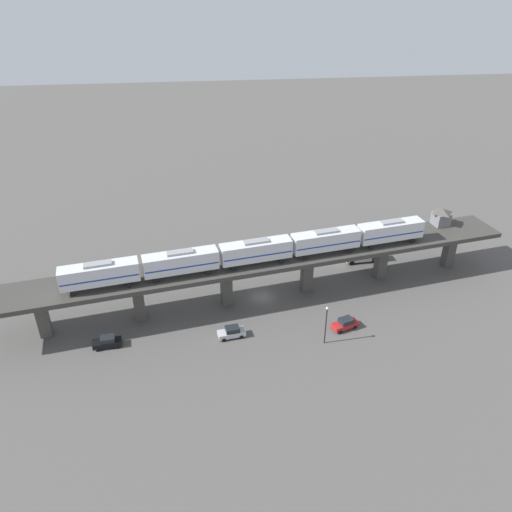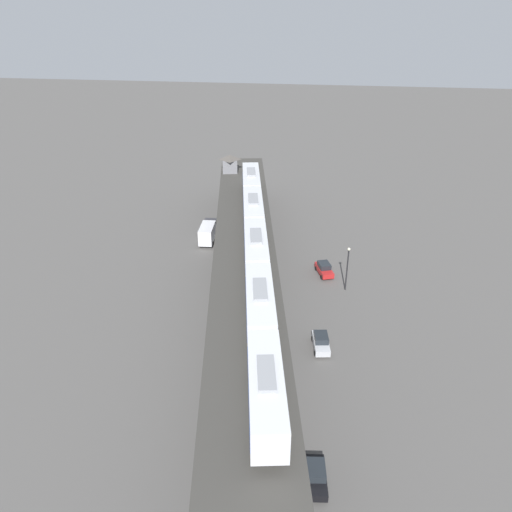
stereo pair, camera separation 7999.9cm
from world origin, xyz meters
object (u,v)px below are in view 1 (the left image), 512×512
Objects in this scene: street_car_silver at (232,332)px; delivery_truck at (362,254)px; street_lamp at (326,322)px; subway_train at (256,251)px; signal_hut at (441,216)px; street_car_red at (345,324)px; street_car_black at (107,342)px.

street_car_silver is 0.63× the size of delivery_truck.
street_lamp reaches higher than street_car_silver.
subway_train is at bearing 37.91° from street_lamp.
signal_hut is at bearing -74.66° from subway_train.
street_car_silver is 0.97× the size of street_car_red.
street_car_silver is at bearing 150.26° from subway_train.
street_car_black and street_car_red have the same top height.
delivery_truck is at bearing -62.92° from subway_train.
signal_hut is 36.23m from street_lamp.
subway_train is 8.47× the size of delivery_truck.
subway_train reaches higher than street_car_red.
delivery_truck is (1.47, 14.42, -8.17)m from signal_hut.
street_car_silver is 18.65m from street_car_red.
signal_hut is 0.54× the size of street_lamp.
delivery_truck is 27.47m from street_lamp.
subway_train is 27.25m from delivery_truck.
street_car_silver is at bearing 89.72° from street_car_red.
subway_train is at bearing 105.34° from signal_hut.
street_car_silver is 15.12m from street_lamp.
delivery_truck is at bearing -29.62° from street_lamp.
delivery_truck is at bearing -53.74° from street_car_silver.
subway_train reaches higher than signal_hut.
street_car_red is at bearing -90.17° from street_car_black.
subway_train is 8.93× the size of street_lamp.
street_lamp is at bearing 128.61° from signal_hut.
street_lamp reaches higher than street_car_black.
delivery_truck is (11.72, -22.92, -8.91)m from subway_train.
signal_hut reaches higher than street_car_silver.
signal_hut reaches higher than street_car_red.
street_car_silver and street_car_red have the same top height.
street_car_black is 34.18m from street_lamp.
delivery_truck is at bearing -24.28° from street_car_red.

